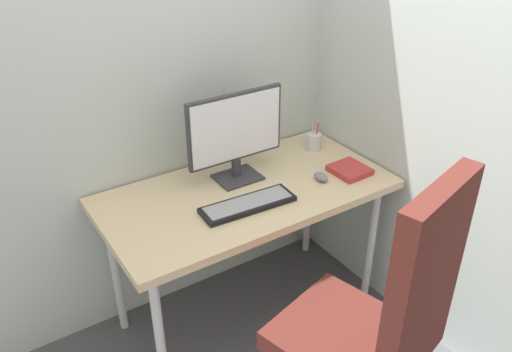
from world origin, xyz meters
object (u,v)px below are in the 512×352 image
Objects in this scene: keyboard at (248,204)px; monitor at (236,132)px; notebook at (350,170)px; pen_holder at (314,141)px; mouse at (321,177)px; office_chair at (380,321)px.

monitor is at bearing 69.45° from keyboard.
notebook is (0.48, -0.25, -0.22)m from monitor.
monitor reaches higher than pen_holder.
pen_holder is (0.17, 0.27, 0.03)m from mouse.
mouse is 0.33m from pen_holder.
pen_holder is at bearing 63.93° from office_chair.
keyboard is 0.57m from notebook.
monitor is at bearing -175.63° from pen_holder.
office_chair is 14.94× the size of mouse.
pen_holder is at bearing 58.54° from mouse.
monitor reaches higher than notebook.
mouse reaches higher than keyboard.
notebook is (0.57, -0.01, 0.00)m from keyboard.
pen_holder is at bearing 25.65° from keyboard.
keyboard is (-0.10, 0.71, 0.14)m from office_chair.
mouse is (0.31, 0.71, 0.14)m from office_chair.
pen_holder reaches higher than notebook.
pen_holder is (0.48, 0.99, 0.17)m from office_chair.
office_chair is 7.18× the size of notebook.
keyboard is 0.64m from pen_holder.
monitor reaches higher than keyboard.
monitor is 2.95× the size of pen_holder.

